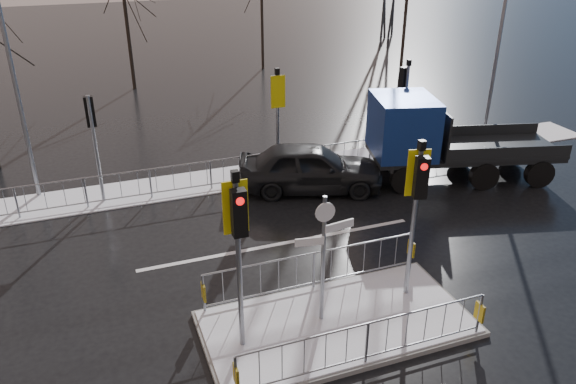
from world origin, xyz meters
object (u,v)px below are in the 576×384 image
object	(u,v)px
street_lamp_left	(13,60)
car_far_lane	(310,167)
traffic_island	(337,312)
street_lamp_right	(502,34)
flatbed_truck	(428,136)

from	to	relation	value
street_lamp_left	car_far_lane	bearing A→B (deg)	-17.34
traffic_island	street_lamp_right	distance (m)	14.14
traffic_island	street_lamp_left	world-z (taller)	street_lamp_left
traffic_island	car_far_lane	bearing A→B (deg)	72.49
traffic_island	car_far_lane	xyz separation A→B (m)	(2.15, 6.81, 0.43)
flatbed_truck	street_lamp_left	distance (m)	13.39
car_far_lane	flatbed_truck	world-z (taller)	flatbed_truck
traffic_island	street_lamp_left	bearing A→B (deg)	124.07
traffic_island	car_far_lane	size ratio (longest dim) A/B	1.25
traffic_island	flatbed_truck	distance (m)	8.92
car_far_lane	street_lamp_left	xyz separation A→B (m)	(-8.57, 2.68, 3.67)
traffic_island	flatbed_truck	xyz separation A→B (m)	(6.25, 6.25, 1.20)
flatbed_truck	street_lamp_right	size ratio (longest dim) A/B	0.85
traffic_island	street_lamp_right	xyz separation A→B (m)	(10.58, 8.49, 4.00)
flatbed_truck	street_lamp_left	world-z (taller)	street_lamp_left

